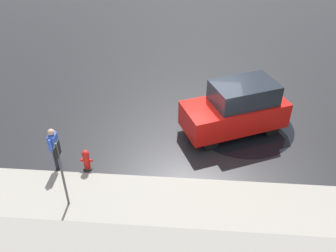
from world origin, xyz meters
The scene contains 8 objects.
ground_plane centered at (0.00, 0.00, 0.00)m, with size 60.00×60.00×0.00m, color black.
kerb_strip centered at (0.00, 4.20, 0.02)m, with size 24.00×3.20×0.04m, color gray.
moving_hatchback centered at (-1.08, -0.29, 1.03)m, with size 4.25×3.15×2.06m.
fire_hydrant centered at (4.09, 2.36, 0.40)m, with size 0.42×0.31×0.80m.
pedestrian centered at (5.11, 2.35, 0.96)m, with size 0.24×0.57×1.62m.
metal_railing centered at (-0.68, 5.89, 0.75)m, with size 11.36×0.04×1.05m.
sign_post centered at (4.26, 4.01, 1.58)m, with size 0.07×0.44×2.40m.
puddle_patch centered at (-1.44, -0.59, 0.00)m, with size 4.04×4.04×0.01m, color black.
Camera 1 is at (0.58, 11.74, 8.71)m, focal length 40.00 mm.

